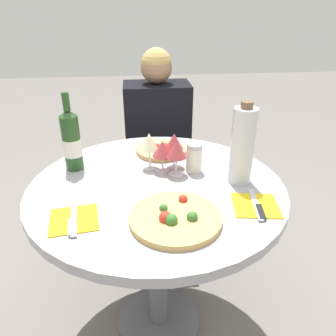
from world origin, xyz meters
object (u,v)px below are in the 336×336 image
Objects in this scene: pizza_large at (175,218)px; tall_carafe at (242,146)px; dining_table at (157,211)px; seated_diner at (159,167)px; chair_behind_diner at (157,165)px; wine_bottle at (71,141)px.

pizza_large is 0.94× the size of tall_carafe.
seated_diner reaches higher than dining_table.
seated_diner reaches higher than tall_carafe.
seated_diner is (-0.00, -0.15, 0.06)m from chair_behind_diner.
dining_table is 3.11× the size of tall_carafe.
wine_bottle is (-0.39, -0.62, 0.43)m from chair_behind_diner.
chair_behind_diner is 0.96m from tall_carafe.
pizza_large is (0.04, -0.25, 0.14)m from dining_table.
chair_behind_diner is (0.06, 0.79, -0.19)m from dining_table.
pizza_large is at bearing -48.19° from wine_bottle.
wine_bottle is 0.67m from tall_carafe.
wine_bottle is at bearing 153.32° from dining_table.
wine_bottle is (-0.39, -0.47, 0.38)m from seated_diner.
wine_bottle is at bearing 164.50° from tall_carafe.
dining_table is at bearing 85.71° from chair_behind_diner.
tall_carafe is (0.32, -0.01, 0.27)m from dining_table.
seated_diner is 0.92m from pizza_large.
seated_diner is at bearing 50.55° from wine_bottle.
seated_diner reaches higher than pizza_large.
chair_behind_diner reaches higher than dining_table.
dining_table is at bearing 177.40° from tall_carafe.
chair_behind_diner reaches higher than pizza_large.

